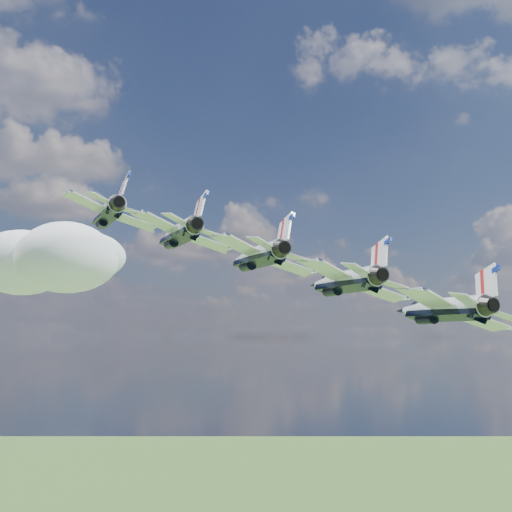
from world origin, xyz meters
name	(u,v)px	position (x,y,z in m)	size (l,w,h in m)	color
cloud_far	(63,254)	(28.54, 212.42, 170.97)	(62.43, 49.06, 24.53)	white
jet_0	(107,213)	(-3.14, 16.42, 154.13)	(11.61, 17.19, 5.13)	white
jet_1	(178,234)	(3.68, 8.70, 150.94)	(11.61, 17.19, 5.13)	white
jet_2	(256,256)	(10.49, 0.98, 147.75)	(11.61, 17.19, 5.13)	white
jet_3	(343,281)	(17.31, -6.75, 144.55)	(11.61, 17.19, 5.13)	white
jet_4	(439,309)	(24.13, -14.47, 141.36)	(11.61, 17.19, 5.13)	silver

